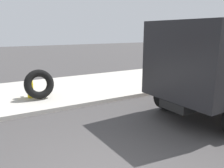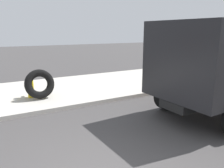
{
  "view_description": "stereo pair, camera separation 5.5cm",
  "coord_description": "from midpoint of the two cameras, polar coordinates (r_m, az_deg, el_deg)",
  "views": [
    {
      "loc": [
        -1.68,
        -3.27,
        2.73
      ],
      "look_at": [
        1.84,
        2.86,
        1.04
      ],
      "focal_mm": 35.99,
      "sensor_mm": 36.0,
      "label": 1
    },
    {
      "loc": [
        -1.64,
        -3.3,
        2.73
      ],
      "look_at": [
        1.84,
        2.86,
        1.04
      ],
      "focal_mm": 35.99,
      "sensor_mm": 36.0,
      "label": 2
    }
  ],
  "objects": [
    {
      "name": "sidewalk_curb",
      "position": [
        10.28,
        -19.55,
        -2.34
      ],
      "size": [
        36.0,
        5.0,
        0.15
      ],
      "primitive_type": "cube",
      "color": "#BCB7AD",
      "rests_on": "ground"
    },
    {
      "name": "fire_hydrant",
      "position": [
        9.34,
        -20.27,
        -0.37
      ],
      "size": [
        0.27,
        0.62,
        0.92
      ],
      "color": "yellow",
      "rests_on": "sidewalk_curb"
    },
    {
      "name": "loose_tire",
      "position": [
        9.02,
        -18.17,
        -0.05
      ],
      "size": [
        1.15,
        0.56,
        1.17
      ],
      "primitive_type": "torus",
      "rotation": [
        1.35,
        0.0,
        0.04
      ],
      "color": "black",
      "rests_on": "sidewalk_curb"
    }
  ]
}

